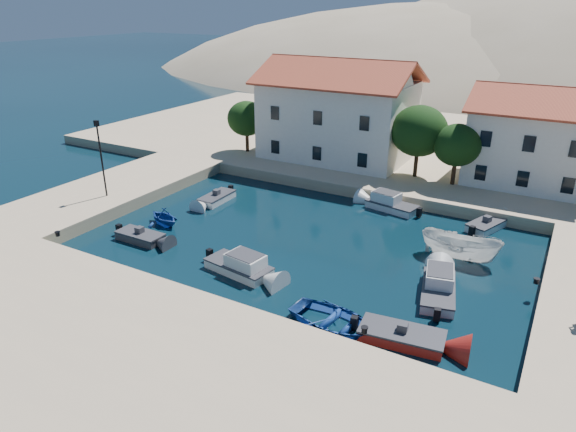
% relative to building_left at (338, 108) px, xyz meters
% --- Properties ---
extents(ground, '(400.00, 400.00, 0.00)m').
position_rel_building_left_xyz_m(ground, '(6.00, -28.00, -5.94)').
color(ground, black).
rests_on(ground, ground).
extents(quay_south, '(52.00, 12.00, 1.00)m').
position_rel_building_left_xyz_m(quay_south, '(6.00, -34.00, -5.44)').
color(quay_south, '#CCB18B').
rests_on(quay_south, ground).
extents(quay_west, '(8.00, 20.00, 1.00)m').
position_rel_building_left_xyz_m(quay_west, '(-13.00, -18.00, -5.44)').
color(quay_west, '#CCB18B').
rests_on(quay_west, ground).
extents(quay_north, '(80.00, 36.00, 1.00)m').
position_rel_building_left_xyz_m(quay_north, '(8.00, 10.00, -5.44)').
color(quay_north, '#CCB18B').
rests_on(quay_north, ground).
extents(building_left, '(14.70, 9.45, 9.70)m').
position_rel_building_left_xyz_m(building_left, '(0.00, 0.00, 0.00)').
color(building_left, silver).
rests_on(building_left, quay_north).
extents(building_mid, '(10.50, 8.40, 8.30)m').
position_rel_building_left_xyz_m(building_mid, '(18.00, 1.00, -0.71)').
color(building_mid, silver).
rests_on(building_mid, quay_north).
extents(trees, '(37.30, 5.30, 6.45)m').
position_rel_building_left_xyz_m(trees, '(10.51, -2.54, -1.10)').
color(trees, '#382314').
rests_on(trees, quay_north).
extents(lamppost, '(0.35, 0.25, 6.22)m').
position_rel_building_left_xyz_m(lamppost, '(-11.50, -20.00, -1.18)').
color(lamppost, black).
rests_on(lamppost, quay_west).
extents(bollards, '(29.36, 9.56, 0.30)m').
position_rel_building_left_xyz_m(bollards, '(8.80, -24.13, -4.79)').
color(bollards, black).
rests_on(bollards, ground).
extents(motorboat_grey_sw, '(3.52, 1.56, 1.25)m').
position_rel_building_left_xyz_m(motorboat_grey_sw, '(-4.48, -23.45, -5.64)').
color(motorboat_grey_sw, '#37373C').
rests_on(motorboat_grey_sw, ground).
extents(cabin_cruiser_south, '(4.64, 2.51, 1.60)m').
position_rel_building_left_xyz_m(cabin_cruiser_south, '(4.24, -23.78, -5.46)').
color(cabin_cruiser_south, silver).
rests_on(cabin_cruiser_south, ground).
extents(rowboat_south, '(5.45, 4.17, 1.05)m').
position_rel_building_left_xyz_m(rowboat_south, '(11.96, -26.15, -5.94)').
color(rowboat_south, '#1A4194').
rests_on(rowboat_south, ground).
extents(motorboat_red_se, '(4.40, 2.38, 1.25)m').
position_rel_building_left_xyz_m(motorboat_red_se, '(15.40, -25.61, -5.64)').
color(motorboat_red_se, maroon).
rests_on(motorboat_red_se, ground).
extents(cabin_cruiser_east, '(2.82, 4.85, 1.60)m').
position_rel_building_left_xyz_m(cabin_cruiser_east, '(15.88, -20.44, -5.46)').
color(cabin_cruiser_east, silver).
rests_on(cabin_cruiser_east, ground).
extents(boat_east, '(5.27, 2.11, 2.01)m').
position_rel_building_left_xyz_m(boat_east, '(15.89, -15.10, -5.94)').
color(boat_east, silver).
rests_on(boat_east, ground).
extents(motorboat_white_ne, '(2.66, 3.74, 1.25)m').
position_rel_building_left_xyz_m(motorboat_white_ne, '(16.55, -9.16, -5.64)').
color(motorboat_white_ne, silver).
rests_on(motorboat_white_ne, ground).
extents(rowboat_west, '(3.57, 3.28, 1.59)m').
position_rel_building_left_xyz_m(rowboat_west, '(-5.00, -20.41, -5.94)').
color(rowboat_west, '#1A4194').
rests_on(rowboat_west, ground).
extents(motorboat_white_west, '(1.65, 3.60, 1.25)m').
position_rel_building_left_xyz_m(motorboat_white_west, '(-4.45, -14.50, -5.64)').
color(motorboat_white_west, silver).
rests_on(motorboat_white_west, ground).
extents(cabin_cruiser_north, '(4.40, 2.51, 1.60)m').
position_rel_building_left_xyz_m(cabin_cruiser_north, '(9.14, -9.00, -5.46)').
color(cabin_cruiser_north, silver).
rests_on(cabin_cruiser_north, ground).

